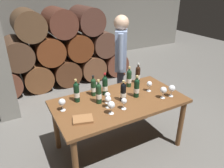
{
  "coord_description": "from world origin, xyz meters",
  "views": [
    {
      "loc": [
        -1.22,
        -2.04,
        2.12
      ],
      "look_at": [
        0.0,
        0.2,
        0.91
      ],
      "focal_mm": 33.72,
      "sensor_mm": 36.0,
      "label": 1
    }
  ],
  "objects_px": {
    "wine_glass_1": "(149,84)",
    "tasting_notebook": "(83,119)",
    "wine_bottle_1": "(99,93)",
    "sommelier_presenting": "(121,58)",
    "wine_glass_5": "(111,105)",
    "wine_glass_6": "(163,90)",
    "wine_bottle_7": "(123,92)",
    "wine_bottle_6": "(93,87)",
    "wine_bottle_3": "(129,78)",
    "wine_glass_0": "(172,89)",
    "wine_bottle_2": "(105,86)",
    "wine_bottle_5": "(77,92)",
    "dining_table": "(119,106)",
    "wine_glass_4": "(108,100)",
    "wine_bottle_0": "(137,88)",
    "wine_bottle_4": "(138,75)",
    "wine_glass_7": "(124,101)",
    "wine_glass_2": "(62,102)",
    "wine_glass_3": "(108,95)"
  },
  "relations": [
    {
      "from": "wine_bottle_4",
      "to": "wine_glass_6",
      "type": "bearing_deg",
      "value": -88.29
    },
    {
      "from": "wine_glass_4",
      "to": "wine_glass_7",
      "type": "xyz_separation_m",
      "value": [
        0.15,
        -0.12,
        -0.0
      ]
    },
    {
      "from": "wine_bottle_3",
      "to": "wine_bottle_4",
      "type": "xyz_separation_m",
      "value": [
        0.18,
        0.04,
        0.0
      ]
    },
    {
      "from": "wine_bottle_5",
      "to": "wine_bottle_1",
      "type": "bearing_deg",
      "value": -36.32
    },
    {
      "from": "wine_bottle_6",
      "to": "wine_glass_1",
      "type": "distance_m",
      "value": 0.78
    },
    {
      "from": "wine_bottle_3",
      "to": "wine_glass_2",
      "type": "bearing_deg",
      "value": -170.44
    },
    {
      "from": "wine_bottle_3",
      "to": "wine_glass_3",
      "type": "distance_m",
      "value": 0.57
    },
    {
      "from": "wine_glass_2",
      "to": "sommelier_presenting",
      "type": "height_order",
      "value": "sommelier_presenting"
    },
    {
      "from": "wine_bottle_2",
      "to": "wine_glass_5",
      "type": "bearing_deg",
      "value": -108.4
    },
    {
      "from": "wine_bottle_1",
      "to": "wine_bottle_7",
      "type": "height_order",
      "value": "wine_bottle_1"
    },
    {
      "from": "wine_bottle_5",
      "to": "wine_glass_1",
      "type": "relative_size",
      "value": 2.08
    },
    {
      "from": "wine_glass_3",
      "to": "wine_glass_4",
      "type": "distance_m",
      "value": 0.11
    },
    {
      "from": "wine_bottle_7",
      "to": "wine_glass_7",
      "type": "distance_m",
      "value": 0.2
    },
    {
      "from": "wine_glass_1",
      "to": "wine_glass_2",
      "type": "height_order",
      "value": "wine_glass_2"
    },
    {
      "from": "wine_glass_3",
      "to": "wine_glass_6",
      "type": "height_order",
      "value": "wine_glass_6"
    },
    {
      "from": "wine_bottle_4",
      "to": "wine_glass_6",
      "type": "relative_size",
      "value": 1.96
    },
    {
      "from": "wine_bottle_0",
      "to": "wine_bottle_5",
      "type": "relative_size",
      "value": 0.98
    },
    {
      "from": "sommelier_presenting",
      "to": "dining_table",
      "type": "bearing_deg",
      "value": -121.66
    },
    {
      "from": "wine_bottle_3",
      "to": "wine_bottle_4",
      "type": "relative_size",
      "value": 0.97
    },
    {
      "from": "dining_table",
      "to": "wine_bottle_5",
      "type": "relative_size",
      "value": 5.46
    },
    {
      "from": "wine_bottle_0",
      "to": "wine_glass_7",
      "type": "distance_m",
      "value": 0.36
    },
    {
      "from": "wine_glass_1",
      "to": "tasting_notebook",
      "type": "relative_size",
      "value": 0.68
    },
    {
      "from": "dining_table",
      "to": "wine_glass_3",
      "type": "height_order",
      "value": "wine_glass_3"
    },
    {
      "from": "wine_glass_6",
      "to": "tasting_notebook",
      "type": "xyz_separation_m",
      "value": [
        -1.11,
        0.03,
        -0.1
      ]
    },
    {
      "from": "wine_bottle_3",
      "to": "wine_glass_0",
      "type": "xyz_separation_m",
      "value": [
        0.33,
        -0.53,
        -0.02
      ]
    },
    {
      "from": "wine_bottle_3",
      "to": "wine_bottle_5",
      "type": "bearing_deg",
      "value": -176.3
    },
    {
      "from": "wine_glass_0",
      "to": "wine_glass_2",
      "type": "distance_m",
      "value": 1.42
    },
    {
      "from": "dining_table",
      "to": "wine_glass_4",
      "type": "bearing_deg",
      "value": -157.7
    },
    {
      "from": "wine_glass_4",
      "to": "sommelier_presenting",
      "type": "relative_size",
      "value": 0.09
    },
    {
      "from": "dining_table",
      "to": "wine_glass_0",
      "type": "xyz_separation_m",
      "value": [
        0.66,
        -0.24,
        0.21
      ]
    },
    {
      "from": "wine_glass_4",
      "to": "wine_glass_7",
      "type": "bearing_deg",
      "value": -38.84
    },
    {
      "from": "wine_bottle_1",
      "to": "wine_bottle_2",
      "type": "xyz_separation_m",
      "value": [
        0.17,
        0.16,
        -0.0
      ]
    },
    {
      "from": "wine_glass_5",
      "to": "tasting_notebook",
      "type": "relative_size",
      "value": 0.73
    },
    {
      "from": "wine_glass_5",
      "to": "wine_glass_6",
      "type": "xyz_separation_m",
      "value": [
        0.77,
        0.0,
        0.0
      ]
    },
    {
      "from": "wine_glass_4",
      "to": "wine_glass_6",
      "type": "distance_m",
      "value": 0.75
    },
    {
      "from": "dining_table",
      "to": "wine_bottle_4",
      "type": "bearing_deg",
      "value": 32.86
    },
    {
      "from": "wine_bottle_3",
      "to": "wine_bottle_5",
      "type": "relative_size",
      "value": 0.98
    },
    {
      "from": "wine_bottle_1",
      "to": "sommelier_presenting",
      "type": "relative_size",
      "value": 0.19
    },
    {
      "from": "wine_bottle_0",
      "to": "wine_glass_4",
      "type": "relative_size",
      "value": 2.01
    },
    {
      "from": "wine_glass_1",
      "to": "wine_glass_4",
      "type": "relative_size",
      "value": 0.98
    },
    {
      "from": "wine_glass_6",
      "to": "wine_glass_5",
      "type": "bearing_deg",
      "value": -179.88
    },
    {
      "from": "wine_glass_7",
      "to": "wine_bottle_4",
      "type": "bearing_deg",
      "value": 43.14
    },
    {
      "from": "wine_bottle_7",
      "to": "wine_glass_2",
      "type": "bearing_deg",
      "value": 168.73
    },
    {
      "from": "wine_glass_7",
      "to": "wine_bottle_3",
      "type": "bearing_deg",
      "value": 51.8
    },
    {
      "from": "wine_bottle_4",
      "to": "wine_bottle_7",
      "type": "bearing_deg",
      "value": -142.59
    },
    {
      "from": "wine_glass_1",
      "to": "wine_glass_2",
      "type": "relative_size",
      "value": 0.96
    },
    {
      "from": "dining_table",
      "to": "wine_bottle_6",
      "type": "distance_m",
      "value": 0.43
    },
    {
      "from": "wine_bottle_1",
      "to": "wine_bottle_6",
      "type": "distance_m",
      "value": 0.22
    },
    {
      "from": "wine_bottle_5",
      "to": "wine_glass_1",
      "type": "xyz_separation_m",
      "value": [
        0.99,
        -0.21,
        -0.03
      ]
    },
    {
      "from": "wine_bottle_2",
      "to": "wine_glass_2",
      "type": "distance_m",
      "value": 0.63
    }
  ]
}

